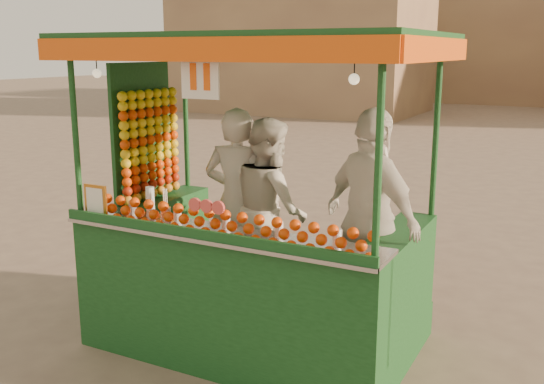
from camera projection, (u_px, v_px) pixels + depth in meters
The scene contains 7 objects.
ground at pixel (271, 336), 5.73m from camera, with size 90.00×90.00×0.00m, color brown.
building_left at pixel (302, 40), 26.40m from camera, with size 10.00×6.00×6.00m, color #A1815B.
building_center at pixel (508, 32), 31.77m from camera, with size 14.00×7.00×7.00m, color #A1815B.
juice_cart at pixel (244, 250), 5.39m from camera, with size 2.98×1.93×2.71m.
vendor_left at pixel (238, 201), 5.85m from camera, with size 0.71×0.54×1.75m.
vendor_middle at pixel (270, 208), 5.70m from camera, with size 1.02×1.03×1.68m.
vendor_right at pixel (371, 220), 5.05m from camera, with size 1.15×0.93×1.83m.
Camera 1 is at (2.46, -4.68, 2.58)m, focal length 41.00 mm.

